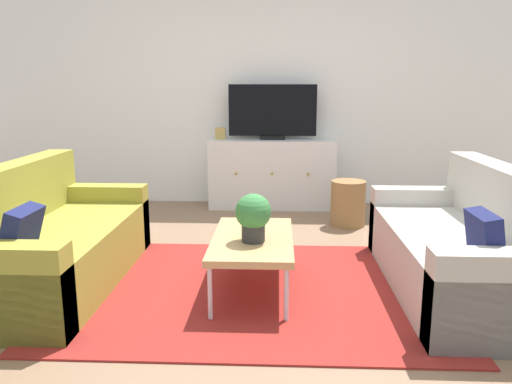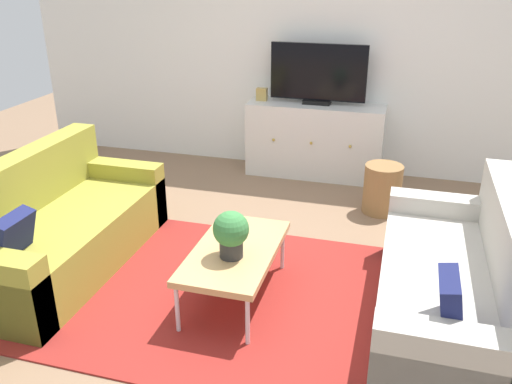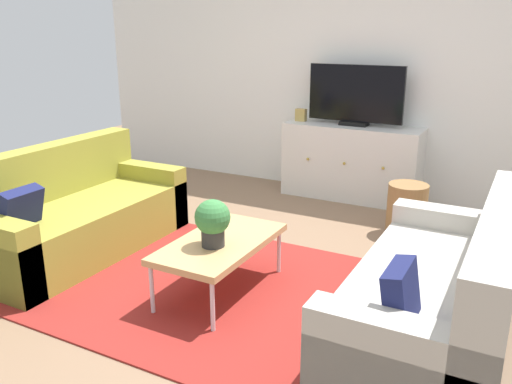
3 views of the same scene
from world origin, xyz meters
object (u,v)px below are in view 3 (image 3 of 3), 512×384
object	(u,v)px
flat_screen_tv	(356,95)
couch_right_side	(446,300)
potted_plant	(213,221)
mantel_clock	(301,115)
tv_console	(351,162)
wicker_basket	(407,209)
couch_left_side	(71,217)
coffee_table	(220,244)

from	to	relation	value
flat_screen_tv	couch_right_side	bearing A→B (deg)	-60.80
potted_plant	mantel_clock	xyz separation A→B (m)	(-0.49, 2.54, 0.28)
tv_console	wicker_basket	world-z (taller)	tv_console
wicker_basket	couch_left_side	bearing A→B (deg)	-144.83
coffee_table	mantel_clock	bearing A→B (deg)	101.17
couch_left_side	couch_right_side	xyz separation A→B (m)	(2.87, 0.00, 0.00)
flat_screen_tv	wicker_basket	distance (m)	1.38
potted_plant	coffee_table	bearing A→B (deg)	97.57
couch_left_side	flat_screen_tv	size ratio (longest dim) A/B	1.83
flat_screen_tv	wicker_basket	bearing A→B (deg)	-45.80
coffee_table	tv_console	bearing A→B (deg)	87.62
flat_screen_tv	mantel_clock	size ratio (longest dim) A/B	7.49
mantel_clock	wicker_basket	size ratio (longest dim) A/B	0.29
flat_screen_tv	coffee_table	bearing A→B (deg)	-92.36
tv_console	flat_screen_tv	distance (m)	0.69
couch_left_side	mantel_clock	size ratio (longest dim) A/B	13.67
coffee_table	wicker_basket	distance (m)	1.89
couch_right_side	wicker_basket	world-z (taller)	couch_right_side
tv_console	potted_plant	bearing A→B (deg)	-91.99
tv_console	mantel_clock	bearing A→B (deg)	180.00
couch_right_side	tv_console	size ratio (longest dim) A/B	1.27
wicker_basket	flat_screen_tv	bearing A→B (deg)	134.20
couch_left_side	tv_console	distance (m)	2.83
couch_left_side	potted_plant	distance (m)	1.48
couch_right_side	wicker_basket	xyz separation A→B (m)	(-0.58, 1.61, -0.05)
couch_left_side	potted_plant	size ratio (longest dim) A/B	5.71
couch_right_side	coffee_table	world-z (taller)	couch_right_side
coffee_table	flat_screen_tv	bearing A→B (deg)	87.64
tv_console	wicker_basket	distance (m)	1.09
couch_right_side	mantel_clock	world-z (taller)	mantel_clock
potted_plant	couch_left_side	bearing A→B (deg)	173.66
mantel_clock	wicker_basket	bearing A→B (deg)	-29.55
couch_left_side	potted_plant	world-z (taller)	couch_left_side
coffee_table	mantel_clock	distance (m)	2.53
potted_plant	wicker_basket	distance (m)	1.99
potted_plant	couch_right_side	bearing A→B (deg)	6.42
couch_right_side	potted_plant	bearing A→B (deg)	-173.58
tv_console	mantel_clock	xyz separation A→B (m)	(-0.58, 0.00, 0.45)
couch_left_side	coffee_table	world-z (taller)	couch_left_side
coffee_table	wicker_basket	xyz separation A→B (m)	(0.86, 1.68, -0.13)
couch_left_side	tv_console	world-z (taller)	couch_left_side
coffee_table	potted_plant	xyz separation A→B (m)	(0.01, -0.10, 0.20)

